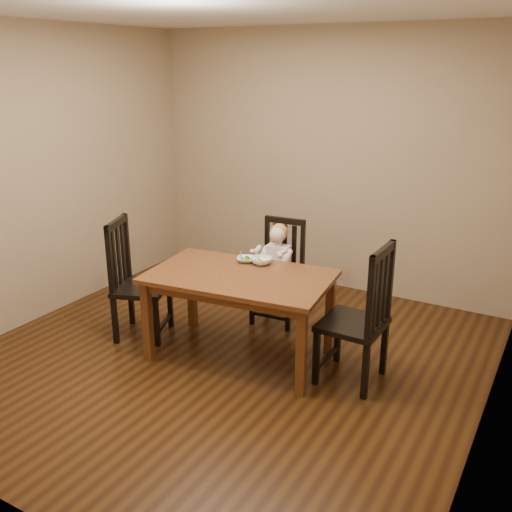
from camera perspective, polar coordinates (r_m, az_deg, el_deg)
The scene contains 9 objects.
room at distance 4.35m, azimuth -3.37°, elevation 5.57°, with size 4.01×4.01×2.71m.
dining_table at distance 4.61m, azimuth -1.63°, elevation -2.83°, with size 1.55×1.04×0.73m.
chair_child at distance 5.36m, azimuth 2.35°, elevation -1.70°, with size 0.45×0.44×0.97m.
chair_left at distance 5.14m, azimuth -11.97°, elevation -2.48°, with size 0.58×0.59×1.07m.
chair_right at distance 4.36m, azimuth 10.36°, elevation -6.12°, with size 0.46×0.49×1.11m.
toddler at distance 5.28m, azimuth 2.16°, elevation -0.63°, with size 0.28×0.35×0.49m, color silver, non-canonical shape.
bowl_peas at distance 4.86m, azimuth -0.98°, elevation -0.35°, with size 0.16×0.16×0.04m, color white.
bowl_veg at distance 4.80m, azimuth 0.55°, elevation -0.48°, with size 0.18×0.18×0.06m, color white.
fork at distance 4.85m, azimuth -1.50°, elevation -0.09°, with size 0.09×0.11×0.05m.
Camera 1 is at (2.33, -3.54, 2.35)m, focal length 40.00 mm.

